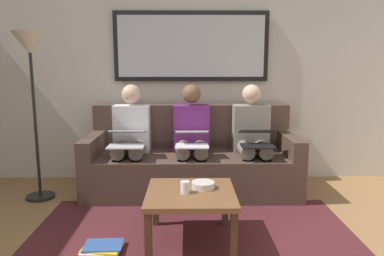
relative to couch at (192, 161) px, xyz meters
The scene contains 15 objects.
wall_rear 1.10m from the couch, 90.00° to the right, with size 6.00×0.12×2.60m, color beige.
area_rug 1.30m from the couch, 90.00° to the left, with size 2.60×1.80×0.01m, color #4C1E23.
couch is the anchor object (origin of this frame).
framed_mirror 1.30m from the couch, 90.00° to the right, with size 1.75×0.05×0.78m.
coffee_table 1.22m from the couch, 89.12° to the left, with size 0.67×0.67×0.40m.
cup 1.26m from the couch, 87.20° to the left, with size 0.07×0.07×0.09m, color silver.
bowl 1.15m from the couch, 93.89° to the left, with size 0.18×0.18×0.05m, color beige.
person_left 0.71m from the couch, behind, with size 0.38×0.58×1.14m.
laptop_black 0.78m from the couch, 154.35° to the left, with size 0.32×0.37×0.16m.
person_middle 0.31m from the couch, 90.00° to the left, with size 0.38×0.58×1.14m.
laptop_white 0.45m from the couch, 90.00° to the left, with size 0.32×0.36×0.15m.
person_right 0.71m from the couch, ahead, with size 0.38×0.58×1.14m.
laptop_silver 0.78m from the couch, 25.68° to the left, with size 0.35×0.37×0.16m.
magazine_stack 1.55m from the couch, 63.92° to the left, with size 0.32×0.26×0.04m.
standing_lamp 1.90m from the couch, ahead, with size 0.32×0.32×1.66m.
Camera 1 is at (0.04, 1.75, 1.35)m, focal length 34.38 mm.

